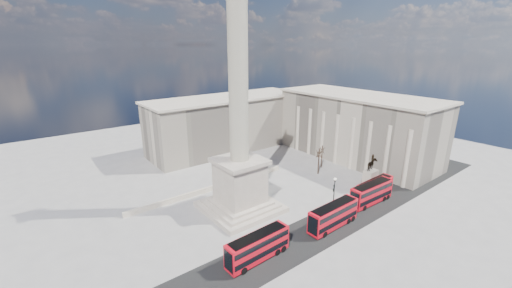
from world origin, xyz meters
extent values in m
plane|color=#9C9994|center=(0.00, 0.00, 0.00)|extent=(180.00, 180.00, 0.00)
cube|color=black|center=(5.00, -10.00, 0.00)|extent=(120.00, 9.00, 0.01)
cube|color=#BBAD9C|center=(0.00, 5.00, 0.50)|extent=(14.00, 14.00, 1.00)
cube|color=#BBAD9C|center=(0.00, 5.00, 1.25)|extent=(12.00, 12.00, 0.50)
cube|color=#BBAD9C|center=(0.00, 5.00, 1.75)|extent=(10.00, 10.00, 0.50)
cube|color=#BBAD9C|center=(0.00, 5.00, 6.00)|extent=(8.00, 8.00, 8.00)
cube|color=#BBAD9C|center=(0.00, 5.00, 10.40)|extent=(9.00, 9.00, 0.80)
cylinder|color=#ADA68F|center=(0.00, 5.00, 27.80)|extent=(3.60, 3.60, 34.00)
cube|color=beige|center=(0.00, 16.00, 0.55)|extent=(40.00, 0.60, 1.10)
cube|color=#BDB09B|center=(45.00, 10.00, 9.00)|extent=(18.00, 45.00, 18.00)
cube|color=beige|center=(45.00, 10.00, 18.30)|extent=(19.00, 46.00, 0.60)
cube|color=#BDB09B|center=(20.00, 40.00, 8.00)|extent=(50.00, 16.00, 16.00)
cube|color=beige|center=(20.00, 40.00, 16.30)|extent=(51.00, 17.00, 0.60)
cube|color=red|center=(-6.97, -9.67, 2.38)|extent=(11.09, 2.88, 4.05)
cube|color=black|center=(-6.97, -9.67, 1.65)|extent=(10.65, 2.93, 0.90)
cube|color=black|center=(-6.97, -9.67, 3.45)|extent=(10.65, 2.93, 0.90)
cube|color=black|center=(-6.97, -9.67, 4.43)|extent=(9.98, 2.59, 0.06)
cylinder|color=black|center=(-10.60, -9.79, 0.55)|extent=(1.19, 2.66, 1.10)
cylinder|color=black|center=(-3.89, -9.56, 0.55)|extent=(1.19, 2.66, 1.10)
cylinder|color=black|center=(-2.57, -9.51, 0.55)|extent=(1.19, 2.66, 1.10)
cube|color=red|center=(9.55, -10.84, 2.42)|extent=(11.27, 2.79, 4.13)
cube|color=black|center=(9.55, -10.84, 1.68)|extent=(10.83, 2.84, 0.92)
cube|color=black|center=(9.55, -10.84, 3.52)|extent=(10.83, 2.84, 0.92)
cube|color=black|center=(9.55, -10.84, 4.52)|extent=(10.15, 2.51, 0.06)
cylinder|color=black|center=(5.84, -10.92, 0.56)|extent=(1.18, 2.69, 1.12)
cylinder|color=black|center=(12.69, -10.77, 0.56)|extent=(1.18, 2.69, 1.12)
cylinder|color=black|center=(14.03, -10.74, 0.56)|extent=(1.18, 2.69, 1.12)
cube|color=red|center=(23.09, -9.84, 2.41)|extent=(11.24, 2.90, 4.11)
cube|color=black|center=(23.09, -9.84, 1.67)|extent=(10.80, 2.95, 0.91)
cube|color=black|center=(23.09, -9.84, 3.50)|extent=(10.80, 2.95, 0.91)
cube|color=black|center=(23.09, -9.84, 4.50)|extent=(10.12, 2.61, 0.06)
cylinder|color=black|center=(19.41, -9.72, 0.56)|extent=(1.20, 2.69, 1.12)
cylinder|color=black|center=(26.22, -9.94, 0.56)|extent=(1.20, 2.69, 1.12)
cylinder|color=black|center=(27.55, -9.99, 0.56)|extent=(1.20, 2.69, 1.12)
cube|color=red|center=(25.63, -9.01, 2.27)|extent=(10.55, 2.57, 3.87)
cube|color=black|center=(25.63, -9.01, 1.58)|extent=(10.13, 2.62, 0.86)
cube|color=black|center=(25.63, -9.01, 3.30)|extent=(10.13, 2.62, 0.86)
cube|color=black|center=(25.63, -9.01, 4.23)|extent=(9.49, 2.32, 0.06)
cylinder|color=black|center=(22.16, -9.07, 0.53)|extent=(1.09, 2.53, 1.05)
cylinder|color=black|center=(28.57, -8.95, 0.53)|extent=(1.09, 2.53, 1.05)
cylinder|color=black|center=(29.83, -8.93, 0.53)|extent=(1.09, 2.53, 1.05)
cylinder|color=black|center=(15.43, -6.17, 0.25)|extent=(0.44, 0.44, 0.51)
cylinder|color=black|center=(15.43, -6.17, 3.03)|extent=(0.16, 0.16, 6.07)
cylinder|color=black|center=(15.43, -6.17, 5.96)|extent=(0.30, 0.30, 0.30)
sphere|color=silver|center=(15.43, -6.17, 6.32)|extent=(0.57, 0.57, 0.57)
cube|color=beige|center=(29.62, -5.36, 0.25)|extent=(3.97, 2.98, 0.50)
cube|color=beige|center=(29.62, -5.36, 2.18)|extent=(3.18, 2.18, 4.37)
imported|color=black|center=(29.62, -5.36, 5.71)|extent=(3.43, 2.19, 2.68)
cylinder|color=black|center=(29.62, -5.36, 7.35)|extent=(0.50, 0.50, 1.19)
sphere|color=black|center=(29.62, -5.36, 8.10)|extent=(0.36, 0.36, 0.36)
cylinder|color=#332319|center=(39.99, -3.58, 3.94)|extent=(0.31, 0.31, 7.87)
cylinder|color=#332319|center=(26.42, 7.62, 3.43)|extent=(0.32, 0.32, 6.87)
cylinder|color=#332319|center=(30.48, 10.07, 3.13)|extent=(0.27, 0.27, 6.25)
imported|color=black|center=(21.22, -1.68, 0.88)|extent=(0.76, 0.67, 1.75)
imported|color=black|center=(17.73, -6.50, 0.85)|extent=(1.04, 0.99, 1.69)
imported|color=black|center=(19.10, -6.16, 0.89)|extent=(0.77, 1.13, 1.78)
camera|label=1|loc=(-32.35, -41.99, 31.96)|focal=22.00mm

